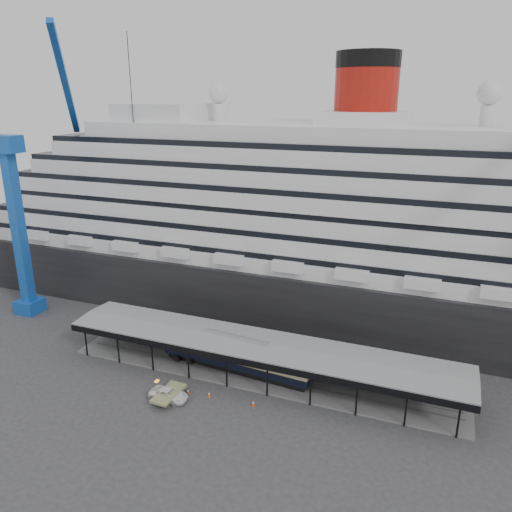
{
  "coord_description": "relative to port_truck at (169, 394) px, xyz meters",
  "views": [
    {
      "loc": [
        22.09,
        -52.07,
        37.5
      ],
      "look_at": [
        -1.45,
        8.0,
        16.52
      ],
      "focal_mm": 35.0,
      "sensor_mm": 36.0,
      "label": 1
    }
  ],
  "objects": [
    {
      "name": "platform_canopy",
      "position": [
        8.62,
        9.54,
        1.65
      ],
      "size": [
        56.0,
        9.18,
        5.3
      ],
      "color": "slate",
      "rests_on": "ground"
    },
    {
      "name": "port_truck",
      "position": [
        0.0,
        0.0,
        0.0
      ],
      "size": [
        5.18,
        2.51,
        1.42
      ],
      "primitive_type": "imported",
      "rotation": [
        0.0,
        0.0,
        1.54
      ],
      "color": "white",
      "rests_on": "ground"
    },
    {
      "name": "pullman_carriage",
      "position": [
        5.3,
        9.54,
        1.96
      ],
      "size": [
        22.6,
        4.74,
        22.03
      ],
      "rotation": [
        0.0,
        0.0,
        -0.08
      ],
      "color": "black",
      "rests_on": "ground"
    },
    {
      "name": "cruise_ship",
      "position": [
        8.67,
        36.54,
        17.64
      ],
      "size": [
        130.0,
        30.0,
        43.9
      ],
      "color": "black",
      "rests_on": "ground"
    },
    {
      "name": "crane_blue",
      "position": [
        -36.49,
        15.16,
        19.25
      ],
      "size": [
        22.63,
        19.19,
        47.6
      ],
      "color": "blue",
      "rests_on": "ground"
    },
    {
      "name": "traffic_cone_left",
      "position": [
        1.7,
        2.0,
        -0.37
      ],
      "size": [
        0.41,
        0.41,
        0.69
      ],
      "rotation": [
        0.0,
        0.0,
        0.15
      ],
      "color": "#DB4A0C",
      "rests_on": "ground"
    },
    {
      "name": "ground",
      "position": [
        8.62,
        4.54,
        -0.71
      ],
      "size": [
        200.0,
        200.0,
        0.0
      ],
      "primitive_type": "plane",
      "color": "#323235",
      "rests_on": "ground"
    },
    {
      "name": "traffic_cone_mid",
      "position": [
        4.6,
        2.39,
        -0.33
      ],
      "size": [
        0.46,
        0.46,
        0.75
      ],
      "rotation": [
        0.0,
        0.0,
        -0.21
      ],
      "color": "#F8590D",
      "rests_on": "ground"
    },
    {
      "name": "traffic_cone_right",
      "position": [
        10.69,
        2.59,
        -0.32
      ],
      "size": [
        0.44,
        0.44,
        0.78
      ],
      "rotation": [
        0.0,
        0.0,
        -0.1
      ],
      "color": "#D0480B",
      "rests_on": "ground"
    }
  ]
}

